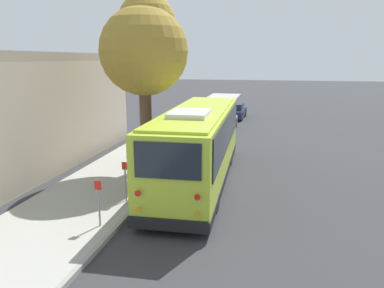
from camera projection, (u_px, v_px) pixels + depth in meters
ground_plane at (211, 179)px, 16.47m from camera, size 160.00×160.00×0.00m
sidewalk_slab at (123, 172)px, 17.29m from camera, size 80.00×3.98×0.15m
curb_strip at (166, 174)px, 16.87m from camera, size 80.00×0.14×0.15m
shuttle_bus at (198, 142)px, 15.64m from camera, size 10.73×2.93×3.32m
parked_sedan_silver at (223, 122)px, 27.76m from camera, size 4.47×1.74×1.31m
parked_sedan_navy at (234, 111)px, 33.29m from camera, size 4.42×1.95×1.32m
street_tree at (145, 46)px, 16.29m from camera, size 3.87×3.87×7.86m
sign_post_near at (99, 203)px, 11.36m from camera, size 0.06×0.22×1.45m
sign_post_far at (125, 181)px, 13.40m from camera, size 0.06×0.22×1.45m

